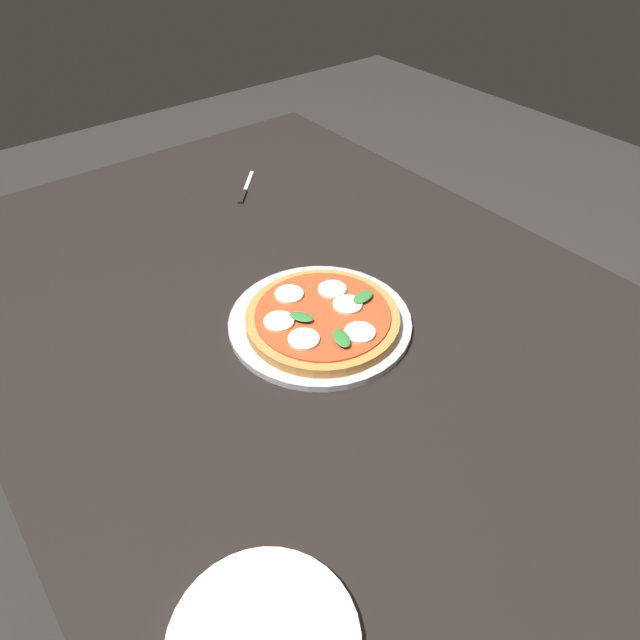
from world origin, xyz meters
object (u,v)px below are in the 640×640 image
serving_tray (320,322)px  knife (245,191)px  dining_table (304,343)px  pizza (323,318)px

serving_tray → knife: (0.49, -0.15, -0.00)m
serving_tray → dining_table: bearing=-7.1°
dining_table → serving_tray: (-0.06, 0.01, 0.10)m
dining_table → knife: 0.46m
knife → dining_table: bearing=161.0°
pizza → knife: (0.50, -0.16, -0.02)m
serving_tray → knife: serving_tray is taller
serving_tray → pizza: (-0.01, 0.00, 0.02)m
dining_table → knife: bearing=-19.0°
pizza → knife: pizza is taller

